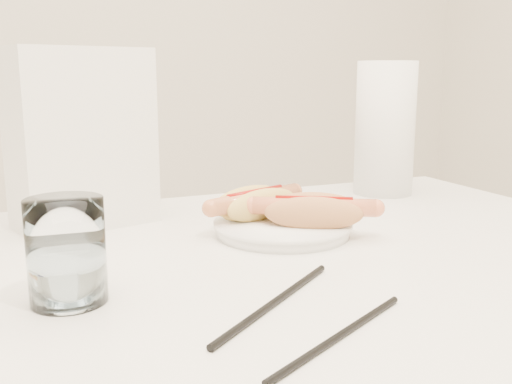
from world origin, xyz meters
name	(u,v)px	position (x,y,z in m)	size (l,w,h in m)	color
table	(241,309)	(0.00, 0.00, 0.69)	(1.20, 0.80, 0.75)	white
plate	(283,229)	(0.10, 0.10, 0.76)	(0.19, 0.19, 0.02)	white
hotdog_left	(255,204)	(0.08, 0.14, 0.79)	(0.17, 0.11, 0.05)	#E8C15D
hotdog_right	(314,212)	(0.13, 0.06, 0.79)	(0.16, 0.12, 0.05)	tan
water_glass	(67,251)	(-0.20, -0.04, 0.80)	(0.08, 0.08, 0.11)	silver
chopstick_near	(275,301)	(-0.02, -0.13, 0.75)	(0.01, 0.01, 0.23)	black
chopstick_far	(340,335)	(0.00, -0.23, 0.75)	(0.01, 0.01, 0.21)	black
napkin_box	(81,138)	(-0.15, 0.27, 0.88)	(0.20, 0.11, 0.26)	white
navy_napkin	(269,210)	(0.14, 0.23, 0.75)	(0.15, 0.15, 0.01)	#121239
paper_towel_roll	(385,128)	(0.40, 0.28, 0.87)	(0.11, 0.11, 0.25)	white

